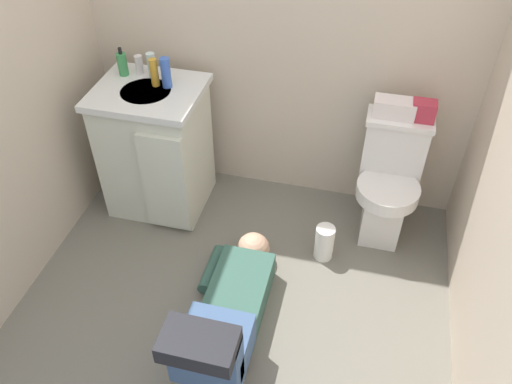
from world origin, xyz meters
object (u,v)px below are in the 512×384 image
object	(u,v)px
tissue_box	(394,108)
faucet	(155,69)
toiletry_bag	(424,111)
bottle_clear	(152,65)
soap_dispenser	(122,64)
bottle_white	(139,65)
vanity_cabinet	(156,148)
toilet	(388,182)
bottle_amber	(154,72)
person_plumber	(226,314)
paper_towel_roll	(324,243)
bottle_blue	(166,73)

from	to	relation	value
tissue_box	faucet	bearing A→B (deg)	-178.77
toiletry_bag	bottle_clear	bearing A→B (deg)	-178.92
soap_dispenser	bottle_white	distance (m)	0.09
vanity_cabinet	faucet	bearing A→B (deg)	91.31
toilet	bottle_clear	size ratio (longest dim) A/B	5.26
bottle_clear	bottle_amber	distance (m)	0.10
toilet	bottle_clear	bearing A→B (deg)	177.47
person_plumber	bottle_amber	bearing A→B (deg)	125.20
bottle_white	bottle_clear	distance (m)	0.09
soap_dispenser	bottle_clear	distance (m)	0.17
person_plumber	soap_dispenser	size ratio (longest dim) A/B	6.42
bottle_clear	paper_towel_roll	xyz separation A→B (m)	(1.11, -0.38, -0.78)
faucet	bottle_white	bearing A→B (deg)	172.42
faucet	bottle_blue	size ratio (longest dim) A/B	0.58
vanity_cabinet	tissue_box	xyz separation A→B (m)	(1.34, 0.17, 0.38)
person_plumber	bottle_amber	world-z (taller)	bottle_amber
toiletry_bag	bottle_clear	world-z (taller)	bottle_clear
toilet	paper_towel_roll	bearing A→B (deg)	-133.20
person_plumber	bottle_white	world-z (taller)	bottle_white
person_plumber	bottle_clear	world-z (taller)	bottle_clear
soap_dispenser	bottle_clear	xyz separation A→B (m)	(0.17, 0.02, 0.00)
faucet	toiletry_bag	world-z (taller)	faucet
bottle_blue	paper_towel_roll	world-z (taller)	bottle_blue
soap_dispenser	bottle_blue	size ratio (longest dim) A/B	0.97
faucet	bottle_white	world-z (taller)	bottle_white
bottle_clear	bottle_amber	xyz separation A→B (m)	(0.05, -0.09, 0.01)
bottle_white	bottle_amber	bearing A→B (deg)	-36.37
vanity_cabinet	faucet	world-z (taller)	faucet
person_plumber	faucet	bearing A→B (deg)	124.12
faucet	toilet	bearing A→B (deg)	-2.55
toilet	tissue_box	xyz separation A→B (m)	(-0.05, 0.09, 0.43)
vanity_cabinet	bottle_clear	bearing A→B (deg)	99.21
bottle_white	bottle_clear	bearing A→B (deg)	-9.11
tissue_box	bottle_amber	xyz separation A→B (m)	(-1.31, -0.12, 0.10)
soap_dispenser	bottle_amber	distance (m)	0.23
faucet	bottle_amber	xyz separation A→B (m)	(0.03, -0.09, 0.03)
vanity_cabinet	toiletry_bag	world-z (taller)	toiletry_bag
vanity_cabinet	faucet	size ratio (longest dim) A/B	8.20
faucet	paper_towel_roll	size ratio (longest dim) A/B	0.44
vanity_cabinet	bottle_blue	world-z (taller)	bottle_blue
soap_dispenser	paper_towel_roll	world-z (taller)	soap_dispenser
bottle_amber	soap_dispenser	bearing A→B (deg)	163.24
toiletry_bag	bottle_blue	world-z (taller)	bottle_blue
vanity_cabinet	person_plumber	bearing A→B (deg)	-51.82
tissue_box	paper_towel_roll	bearing A→B (deg)	-121.88
toilet	soap_dispenser	distance (m)	1.66
bottle_white	bottle_blue	world-z (taller)	bottle_blue
bottle_clear	bottle_blue	xyz separation A→B (m)	(0.12, -0.09, 0.01)
tissue_box	bottle_clear	bearing A→B (deg)	-178.81
soap_dispenser	toiletry_bag	bearing A→B (deg)	1.66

